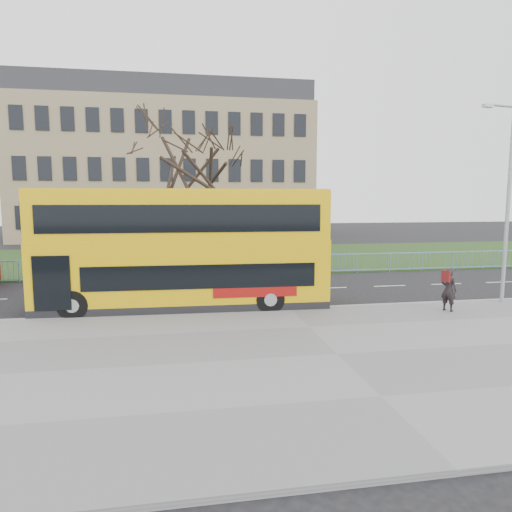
% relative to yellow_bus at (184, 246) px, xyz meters
% --- Properties ---
extents(ground, '(120.00, 120.00, 0.00)m').
position_rel_yellow_bus_xyz_m(ground, '(3.85, 0.50, -2.40)').
color(ground, black).
rests_on(ground, ground).
extents(pavement, '(80.00, 10.50, 0.12)m').
position_rel_yellow_bus_xyz_m(pavement, '(3.85, -6.25, -2.34)').
color(pavement, slate).
rests_on(pavement, ground).
extents(kerb, '(80.00, 0.20, 0.14)m').
position_rel_yellow_bus_xyz_m(kerb, '(3.85, -1.05, -2.33)').
color(kerb, gray).
rests_on(kerb, ground).
extents(grass_verge, '(80.00, 15.40, 0.08)m').
position_rel_yellow_bus_xyz_m(grass_verge, '(3.85, 14.80, -2.36)').
color(grass_verge, '#1C3A15').
rests_on(grass_verge, ground).
extents(guard_railing, '(40.00, 0.12, 1.10)m').
position_rel_yellow_bus_xyz_m(guard_railing, '(3.85, 7.10, -1.85)').
color(guard_railing, '#708EC7').
rests_on(guard_railing, ground).
extents(bare_tree, '(7.22, 7.22, 10.31)m').
position_rel_yellow_bus_xyz_m(bare_tree, '(0.85, 10.50, 2.83)').
color(bare_tree, black).
rests_on(bare_tree, grass_verge).
extents(civic_building, '(30.00, 15.00, 14.00)m').
position_rel_yellow_bus_xyz_m(civic_building, '(-1.15, 35.50, 4.60)').
color(civic_building, '#8D7659').
rests_on(civic_building, ground).
extents(yellow_bus, '(10.76, 2.89, 4.48)m').
position_rel_yellow_bus_xyz_m(yellow_bus, '(0.00, 0.00, 0.00)').
color(yellow_bus, '#DDAD09').
rests_on(yellow_bus, ground).
extents(pedestrian, '(0.62, 0.68, 1.55)m').
position_rel_yellow_bus_xyz_m(pedestrian, '(9.45, -2.44, -1.51)').
color(pedestrian, black).
rests_on(pedestrian, pavement).
extents(street_lamp, '(1.59, 0.42, 7.55)m').
position_rel_yellow_bus_xyz_m(street_lamp, '(12.30, -1.51, 1.86)').
color(street_lamp, '#989BA0').
rests_on(street_lamp, pavement).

